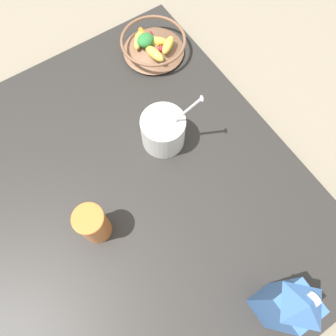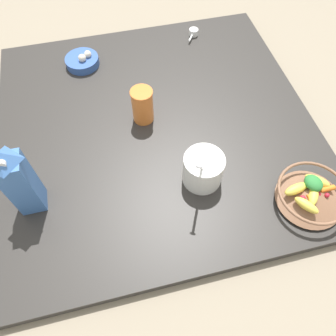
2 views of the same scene
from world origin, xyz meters
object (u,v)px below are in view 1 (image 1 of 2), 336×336
(fruit_bowl, at_px, (153,45))
(yogurt_tub, at_px, (163,130))
(milk_carton, at_px, (284,305))
(drinking_cup, at_px, (93,224))

(fruit_bowl, relative_size, yogurt_tub, 0.99)
(yogurt_tub, bearing_deg, milk_carton, 175.79)
(fruit_bowl, height_order, drinking_cup, drinking_cup)
(milk_carton, bearing_deg, drinking_cup, 33.07)
(milk_carton, bearing_deg, fruit_bowl, -13.16)
(milk_carton, bearing_deg, yogurt_tub, -4.21)
(yogurt_tub, xyz_separation_m, drinking_cup, (-0.14, 0.30, 0.01))
(milk_carton, relative_size, yogurt_tub, 1.24)
(milk_carton, relative_size, drinking_cup, 2.03)
(yogurt_tub, relative_size, drinking_cup, 1.64)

